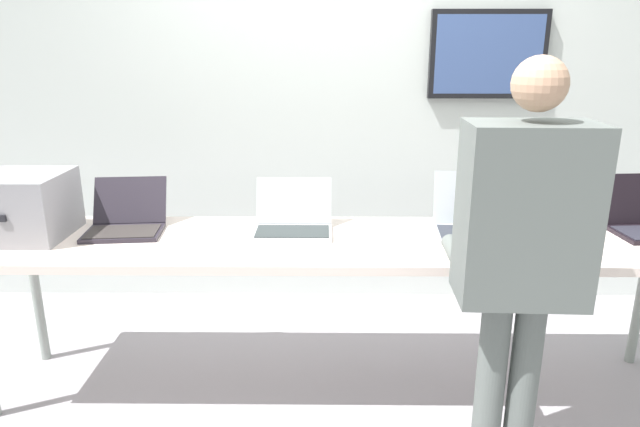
# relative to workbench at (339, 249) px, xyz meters

# --- Properties ---
(ground) EXTENTS (8.00, 8.00, 0.04)m
(ground) POSITION_rel_workbench_xyz_m (0.00, 0.00, -0.77)
(ground) COLOR #9A949B
(back_wall) EXTENTS (8.00, 0.11, 2.46)m
(back_wall) POSITION_rel_workbench_xyz_m (0.02, 1.13, 0.49)
(back_wall) COLOR silver
(back_wall) RESTS_ON ground
(workbench) EXTENTS (3.43, 0.70, 0.80)m
(workbench) POSITION_rel_workbench_xyz_m (0.00, 0.00, 0.00)
(workbench) COLOR silver
(workbench) RESTS_ON ground
(equipment_box) EXTENTS (0.38, 0.41, 0.30)m
(equipment_box) POSITION_rel_workbench_xyz_m (-1.48, 0.03, 0.20)
(equipment_box) COLOR gray
(equipment_box) RESTS_ON workbench
(laptop_station_0) EXTENTS (0.39, 0.40, 0.23)m
(laptop_station_0) POSITION_rel_workbench_xyz_m (-1.04, 0.11, 0.10)
(laptop_station_0) COLOR #27222B
(laptop_station_0) RESTS_ON workbench
(laptop_station_1) EXTENTS (0.38, 0.32, 0.24)m
(laptop_station_1) POSITION_rel_workbench_xyz_m (-0.22, 0.12, 0.10)
(laptop_station_1) COLOR #AEB1B5
(laptop_station_1) RESTS_ON workbench
(laptop_station_2) EXTENTS (0.39, 0.36, 0.28)m
(laptop_station_2) POSITION_rel_workbench_xyz_m (0.65, 0.10, 0.11)
(laptop_station_2) COLOR #AAB1B9
(laptop_station_2) RESTS_ON workbench
(person) EXTENTS (0.45, 0.59, 1.64)m
(person) POSITION_rel_workbench_xyz_m (0.63, -0.62, 0.25)
(person) COLOR #5C6360
(person) RESTS_ON ground
(coffee_mug) EXTENTS (0.09, 0.09, 0.09)m
(coffee_mug) POSITION_rel_workbench_xyz_m (0.99, -0.25, 0.10)
(coffee_mug) COLOR #302123
(coffee_mug) RESTS_ON workbench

